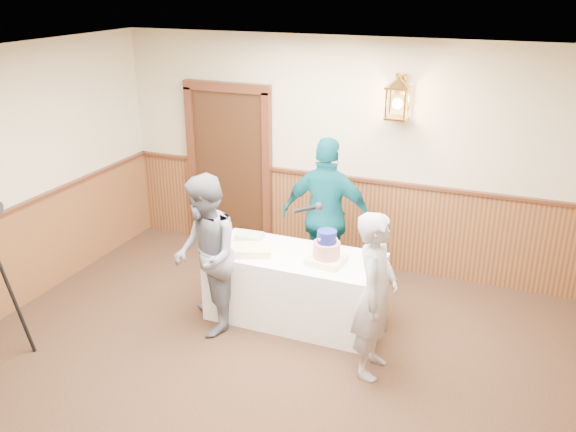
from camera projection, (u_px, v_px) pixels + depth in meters
name	position (u px, v px, depth m)	size (l,w,h in m)	color
room_shell	(228.00, 238.00, 4.75)	(6.02, 7.02, 2.81)	beige
display_table	(295.00, 287.00, 6.42)	(1.80, 0.80, 0.75)	white
tiered_cake	(327.00, 251.00, 6.04)	(0.38, 0.38, 0.35)	#FFFAC1
sheet_cake_yellow	(253.00, 250.00, 6.29)	(0.37, 0.28, 0.08)	#EDEB8D
sheet_cake_green	(249.00, 237.00, 6.63)	(0.27, 0.22, 0.06)	#A4C78C
interviewer	(206.00, 256.00, 6.07)	(1.54, 1.07, 1.66)	slate
baker	(375.00, 295.00, 5.40)	(0.57, 0.38, 1.57)	#9D9CA3
assistant_p	(327.00, 216.00, 6.85)	(1.06, 0.44, 1.81)	#0A525D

